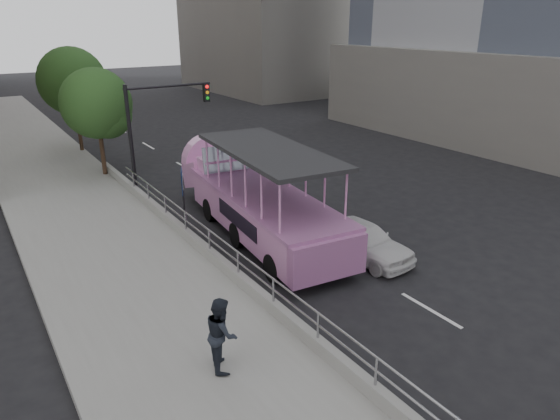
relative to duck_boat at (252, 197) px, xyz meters
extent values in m
plane|color=black|center=(0.29, -5.99, -1.35)|extent=(160.00, 160.00, 0.00)
cube|color=#9A9A94|center=(-5.46, 4.01, -1.20)|extent=(5.50, 80.00, 0.30)
cube|color=#9B9C97|center=(-2.83, -3.99, -0.87)|extent=(0.24, 30.00, 0.36)
cylinder|color=#9E9EA2|center=(-2.83, -9.99, -0.34)|extent=(0.07, 0.07, 0.70)
cylinder|color=#9E9EA2|center=(-2.83, -7.99, -0.34)|extent=(0.07, 0.07, 0.70)
cylinder|color=#9E9EA2|center=(-2.83, -5.99, -0.34)|extent=(0.07, 0.07, 0.70)
cylinder|color=#9E9EA2|center=(-2.83, -3.99, -0.34)|extent=(0.07, 0.07, 0.70)
cylinder|color=#9E9EA2|center=(-2.83, -1.99, -0.34)|extent=(0.07, 0.07, 0.70)
cylinder|color=#9E9EA2|center=(-2.83, 0.01, -0.34)|extent=(0.07, 0.07, 0.70)
cylinder|color=#9E9EA2|center=(-2.83, 2.01, -0.34)|extent=(0.07, 0.07, 0.70)
cylinder|color=#9E9EA2|center=(-2.83, 4.01, -0.34)|extent=(0.07, 0.07, 0.70)
cylinder|color=#9E9EA2|center=(-2.83, 6.01, -0.34)|extent=(0.07, 0.07, 0.70)
cylinder|color=#9E9EA2|center=(-2.83, -3.99, -0.34)|extent=(0.06, 22.00, 0.06)
cylinder|color=#9E9EA2|center=(-2.83, -3.99, -0.01)|extent=(0.06, 22.00, 0.06)
cylinder|color=black|center=(-1.56, -4.05, -0.87)|extent=(0.46, 0.98, 0.94)
cylinder|color=black|center=(0.74, -4.28, -0.87)|extent=(0.46, 0.98, 0.94)
cylinder|color=black|center=(-1.27, -1.13, -0.87)|extent=(0.46, 0.98, 0.94)
cylinder|color=black|center=(1.02, -1.36, -0.87)|extent=(0.46, 0.98, 0.94)
cylinder|color=black|center=(-0.98, 1.79, -0.87)|extent=(0.46, 0.98, 0.94)
cylinder|color=black|center=(1.31, 1.57, -0.87)|extent=(0.46, 0.98, 0.94)
cube|color=#E591D1|center=(-0.10, -1.04, -0.27)|extent=(3.46, 8.82, 1.31)
cube|color=#E591D1|center=(0.39, 3.98, -0.01)|extent=(2.78, 2.47, 1.64)
cylinder|color=#E591D1|center=(0.48, 4.86, 0.31)|extent=(2.53, 0.97, 2.47)
cube|color=#A8629C|center=(-0.54, -5.47, -0.27)|extent=(2.65, 0.62, 1.31)
cube|color=#A8629C|center=(-0.10, -1.04, 0.45)|extent=(3.62, 9.14, 0.13)
cube|color=#262629|center=(-0.14, -1.45, 2.21)|extent=(3.45, 7.16, 0.15)
cube|color=#8B97A5|center=(0.21, 2.15, 1.09)|extent=(2.42, 0.45, 1.10)
cube|color=#E591D1|center=(0.26, 2.62, 0.77)|extent=(2.40, 1.27, 0.52)
imported|color=white|center=(1.94, -4.29, -0.68)|extent=(1.93, 4.05, 1.34)
imported|color=#232833|center=(-5.05, -7.27, -0.15)|extent=(0.93, 1.05, 1.80)
cylinder|color=black|center=(-2.68, 0.44, -0.07)|extent=(0.08, 0.08, 2.55)
cube|color=navy|center=(-2.68, 0.44, 1.00)|extent=(0.27, 0.59, 0.92)
cube|color=white|center=(-2.65, 0.44, 1.00)|extent=(0.17, 0.38, 0.56)
cylinder|color=black|center=(-2.61, 6.51, 1.25)|extent=(0.18, 0.18, 5.20)
cylinder|color=black|center=(-0.61, 6.51, 3.65)|extent=(4.20, 0.12, 0.12)
cube|color=black|center=(1.29, 6.51, 3.20)|extent=(0.28, 0.22, 0.85)
sphere|color=red|center=(1.29, 6.38, 3.50)|extent=(0.16, 0.16, 0.16)
cylinder|color=#3E281C|center=(-3.11, 10.01, 0.19)|extent=(0.22, 0.22, 3.08)
sphere|color=#255220|center=(-3.11, 10.01, 2.61)|extent=(3.52, 3.52, 3.52)
sphere|color=#255220|center=(-2.71, 9.71, 2.06)|extent=(2.42, 2.42, 2.42)
cylinder|color=#3E281C|center=(-2.91, 16.01, 0.39)|extent=(0.22, 0.22, 3.47)
sphere|color=#255220|center=(-2.91, 16.01, 3.12)|extent=(3.97, 3.97, 3.97)
sphere|color=#255220|center=(-2.51, 15.71, 2.50)|extent=(2.73, 2.73, 2.73)
camera|label=1|loc=(-9.18, -16.01, 6.53)|focal=32.00mm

